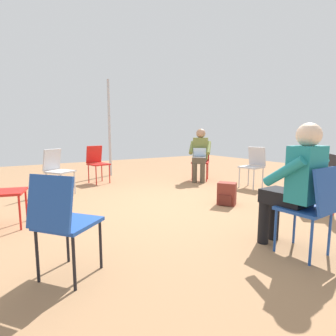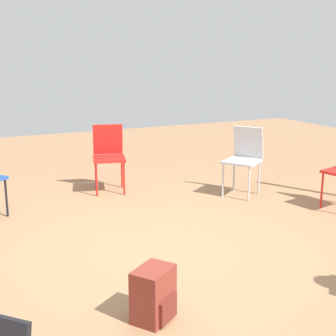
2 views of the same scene
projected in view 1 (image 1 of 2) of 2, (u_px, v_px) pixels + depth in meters
The scene contains 12 objects.
ground_plane at pixel (163, 206), 4.11m from camera, with size 14.00×14.00×0.00m, color #99704C.
chair_west at pixel (253, 164), 5.49m from camera, with size 0.48×0.45×0.85m.
chair_southwest at pixel (201, 160), 6.38m from camera, with size 0.58×0.58×0.85m.
chair_northeast at pixel (62, 219), 2.00m from camera, with size 0.58×0.58×0.85m.
chair_southeast at pixel (57, 168), 4.84m from camera, with size 0.57×0.58×0.85m.
chair_northwest at pixel (324, 178), 3.79m from camera, with size 0.58×0.59×0.85m.
chair_south at pixel (97, 161), 5.99m from camera, with size 0.47×0.51×0.85m.
chair_north at pixel (312, 205), 2.39m from camera, with size 0.42×0.45×0.85m.
person_with_laptop at pixel (200, 152), 6.18m from camera, with size 0.64×0.64×1.24m.
person_in_teal at pixel (296, 181), 2.50m from camera, with size 0.51×0.53×1.24m.
backpack_near_laptop_user at pixel (227, 195), 4.19m from camera, with size 0.32×0.34×0.36m.
tent_pole_far at pixel (109, 128), 6.92m from camera, with size 0.07×0.07×2.52m, color #B2B2B7.
Camera 1 is at (2.07, 3.41, 1.15)m, focal length 28.00 mm.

